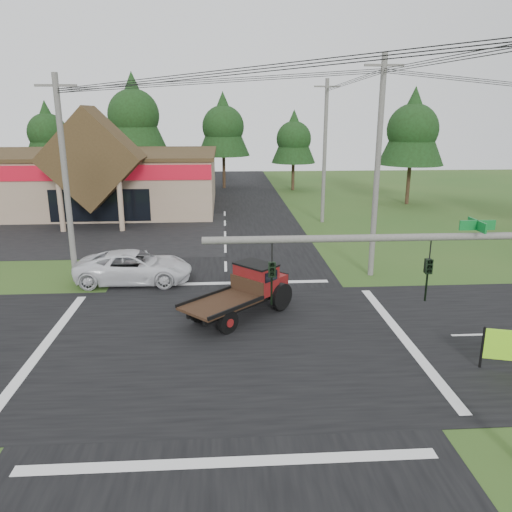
{
  "coord_description": "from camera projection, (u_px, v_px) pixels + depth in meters",
  "views": [
    {
      "loc": [
        -0.01,
        -17.81,
        8.59
      ],
      "look_at": [
        1.42,
        4.5,
        2.2
      ],
      "focal_mm": 35.0,
      "sensor_mm": 36.0,
      "label": 1
    }
  ],
  "objects": [
    {
      "name": "ground",
      "position": [
        227.0,
        342.0,
        19.45
      ],
      "size": [
        120.0,
        120.0,
        0.0
      ],
      "primitive_type": "plane",
      "color": "#2A4F1C",
      "rests_on": "ground"
    },
    {
      "name": "road_ns",
      "position": [
        227.0,
        342.0,
        19.45
      ],
      "size": [
        12.0,
        120.0,
        0.02
      ],
      "primitive_type": "cube",
      "color": "black",
      "rests_on": "ground"
    },
    {
      "name": "road_ew",
      "position": [
        227.0,
        342.0,
        19.45
      ],
      "size": [
        120.0,
        12.0,
        0.02
      ],
      "primitive_type": "cube",
      "color": "black",
      "rests_on": "ground"
    },
    {
      "name": "parking_apron",
      "position": [
        35.0,
        234.0,
        36.82
      ],
      "size": [
        28.0,
        14.0,
        0.02
      ],
      "primitive_type": "cube",
      "color": "black",
      "rests_on": "ground"
    },
    {
      "name": "cvs_building",
      "position": [
        54.0,
        179.0,
        46.1
      ],
      "size": [
        30.4,
        18.2,
        9.19
      ],
      "color": "gray",
      "rests_on": "ground"
    },
    {
      "name": "traffic_signal_mast",
      "position": [
        481.0,
        303.0,
        11.4
      ],
      "size": [
        8.12,
        0.24,
        7.0
      ],
      "color": "#595651",
      "rests_on": "ground"
    },
    {
      "name": "utility_pole_nw",
      "position": [
        66.0,
        180.0,
        25.16
      ],
      "size": [
        2.0,
        0.3,
        10.5
      ],
      "color": "#595651",
      "rests_on": "ground"
    },
    {
      "name": "utility_pole_ne",
      "position": [
        377.0,
        167.0,
        26.0
      ],
      "size": [
        2.0,
        0.3,
        11.5
      ],
      "color": "#595651",
      "rests_on": "ground"
    },
    {
      "name": "utility_pole_n",
      "position": [
        325.0,
        151.0,
        39.48
      ],
      "size": [
        2.0,
        0.3,
        11.2
      ],
      "color": "#595651",
      "rests_on": "ground"
    },
    {
      "name": "tree_row_b",
      "position": [
        47.0,
        131.0,
        56.68
      ],
      "size": [
        5.6,
        5.6,
        10.1
      ],
      "color": "#332316",
      "rests_on": "ground"
    },
    {
      "name": "tree_row_c",
      "position": [
        133.0,
        112.0,
        55.78
      ],
      "size": [
        7.28,
        7.28,
        13.13
      ],
      "color": "#332316",
      "rests_on": "ground"
    },
    {
      "name": "tree_row_d",
      "position": [
        223.0,
        125.0,
        57.72
      ],
      "size": [
        6.16,
        6.16,
        11.11
      ],
      "color": "#332316",
      "rests_on": "ground"
    },
    {
      "name": "tree_row_e",
      "position": [
        294.0,
        137.0,
        56.67
      ],
      "size": [
        5.04,
        5.04,
        9.09
      ],
      "color": "#332316",
      "rests_on": "ground"
    },
    {
      "name": "tree_side_ne",
      "position": [
        413.0,
        127.0,
        47.31
      ],
      "size": [
        6.16,
        6.16,
        11.11
      ],
      "color": "#332316",
      "rests_on": "ground"
    },
    {
      "name": "antique_flatbed_truck",
      "position": [
        239.0,
        293.0,
        21.61
      ],
      "size": [
        5.28,
        5.19,
        2.24
      ],
      "primitive_type": null,
      "rotation": [
        0.0,
        0.0,
        -0.8
      ],
      "color": "#60100D",
      "rests_on": "ground"
    },
    {
      "name": "white_pickup",
      "position": [
        134.0,
        267.0,
        26.22
      ],
      "size": [
        6.04,
        2.85,
        1.67
      ],
      "primitive_type": "imported",
      "rotation": [
        0.0,
        0.0,
        1.56
      ],
      "color": "silver",
      "rests_on": "ground"
    }
  ]
}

